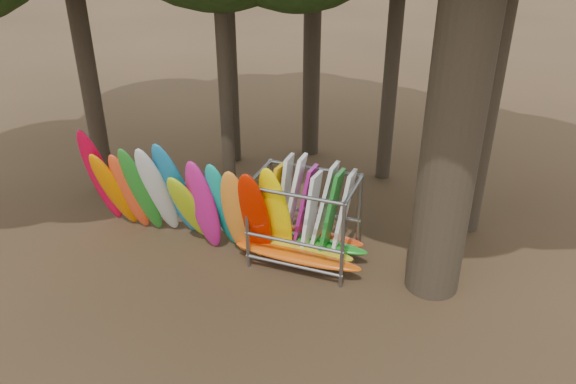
% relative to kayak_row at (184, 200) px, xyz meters
% --- Properties ---
extents(ground, '(120.00, 120.00, 0.00)m').
position_rel_kayak_row_xyz_m(ground, '(1.56, -0.22, -1.37)').
color(ground, '#47331E').
rests_on(ground, ground).
extents(kayak_row, '(5.78, 1.75, 3.17)m').
position_rel_kayak_row_xyz_m(kayak_row, '(0.00, 0.00, 0.00)').
color(kayak_row, red).
rests_on(kayak_row, ground).
extents(storage_rack, '(3.24, 1.58, 2.72)m').
position_rel_kayak_row_xyz_m(storage_rack, '(3.01, 0.52, -0.34)').
color(storage_rack, slate).
rests_on(storage_rack, ground).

